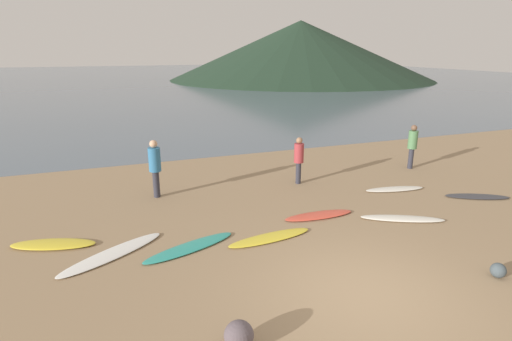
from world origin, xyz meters
The scene contains 16 objects.
ground_plane centered at (0.00, 10.00, -0.10)m, with size 120.00×120.00×0.20m, color #997C5B.
ocean_water centered at (0.00, 60.90, 0.00)m, with size 140.00×100.00×0.01m, color slate.
headland_hill centered at (24.10, 50.97, 4.18)m, with size 38.55×38.55×8.37m, color #1E3323.
surfboard_0 centered at (-5.68, 4.31, 0.05)m, with size 1.96×0.60×0.10m, color yellow.
surfboard_1 centered at (-4.39, 3.36, 0.03)m, with size 2.64×0.55×0.07m, color white.
surfboard_2 centered at (-2.70, 3.05, 0.04)m, with size 2.37×0.51×0.07m, color teal.
surfboard_3 centered at (-0.77, 2.85, 0.04)m, with size 2.21×0.50×0.07m, color yellow.
surfboard_4 centered at (1.02, 3.64, 0.04)m, with size 2.01×0.52×0.08m, color #D84C38.
surfboard_5 centered at (3.02, 2.64, 0.04)m, with size 2.22×0.45×0.09m, color silver.
surfboard_6 centered at (4.41, 4.69, 0.04)m, with size 1.99×0.45×0.08m, color silver.
surfboard_7 centered at (6.36, 3.22, 0.04)m, with size 1.92×0.49×0.08m, color #333338.
person_0 centered at (-2.94, 6.81, 1.07)m, with size 0.37×0.37×1.81m.
person_1 centered at (6.64, 6.56, 1.00)m, with size 0.34×0.34×1.70m.
person_2 centered at (1.77, 6.45, 0.95)m, with size 0.33×0.33×1.61m.
beach_rock_near centered at (-2.67, -0.46, 0.23)m, with size 0.47×0.47×0.47m, color #584C51.
beach_rock_far centered at (2.88, -0.37, 0.15)m, with size 0.30×0.30×0.30m, color #414C51.
Camera 1 is at (-4.29, -5.45, 4.45)m, focal length 28.56 mm.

